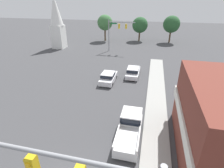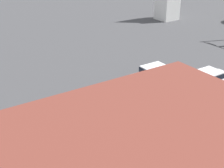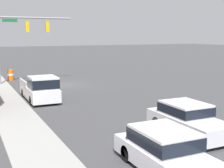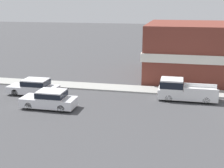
# 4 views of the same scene
# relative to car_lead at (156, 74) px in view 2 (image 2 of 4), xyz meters

# --- Properties ---
(car_lead) EXTENTS (1.92, 4.60, 1.56)m
(car_lead) POSITION_rel_car_lead_xyz_m (0.00, 0.00, 0.00)
(car_lead) COLOR black
(car_lead) RESTS_ON ground
(car_oncoming) EXTENTS (1.93, 4.81, 1.53)m
(car_oncoming) POSITION_rel_car_lead_xyz_m (3.38, 3.07, -0.01)
(car_oncoming) COLOR black
(car_oncoming) RESTS_ON ground
(pickup_truck_parked) EXTENTS (1.96, 5.27, 1.93)m
(pickup_truck_parked) POSITION_rel_car_lead_xyz_m (4.79, -10.82, 0.14)
(pickup_truck_parked) COLOR black
(pickup_truck_parked) RESTS_ON ground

